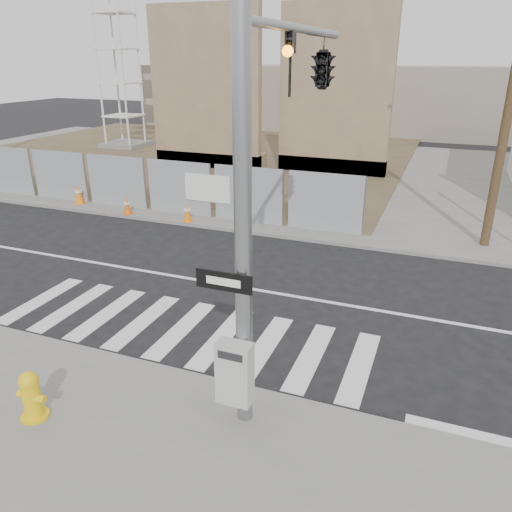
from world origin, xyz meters
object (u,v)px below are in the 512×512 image
(traffic_cone_b, at_px, (79,194))
(traffic_cone_c, at_px, (127,206))
(fire_hydrant, at_px, (31,395))
(signal_pole, at_px, (301,111))
(traffic_cone_d, at_px, (187,213))

(traffic_cone_b, relative_size, traffic_cone_c, 1.19)
(traffic_cone_c, bearing_deg, fire_hydrant, -62.80)
(traffic_cone_b, height_order, traffic_cone_c, traffic_cone_b)
(fire_hydrant, xyz_separation_m, traffic_cone_c, (-5.29, 10.30, -0.12))
(signal_pole, height_order, traffic_cone_c, signal_pole)
(fire_hydrant, bearing_deg, traffic_cone_b, 116.91)
(traffic_cone_c, bearing_deg, traffic_cone_b, 168.82)
(traffic_cone_c, distance_m, traffic_cone_d, 2.57)
(signal_pole, bearing_deg, fire_hydrant, -128.82)
(signal_pole, relative_size, traffic_cone_b, 9.16)
(traffic_cone_d, bearing_deg, traffic_cone_c, 180.00)
(traffic_cone_c, xyz_separation_m, traffic_cone_d, (2.57, -0.00, 0.01))
(traffic_cone_b, bearing_deg, fire_hydrant, -53.60)
(signal_pole, relative_size, fire_hydrant, 8.05)
(signal_pole, bearing_deg, traffic_cone_c, 143.73)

